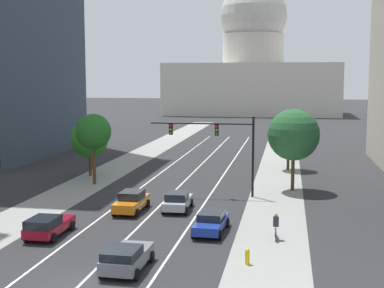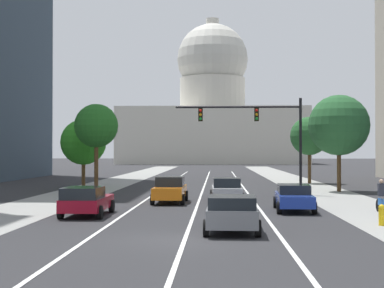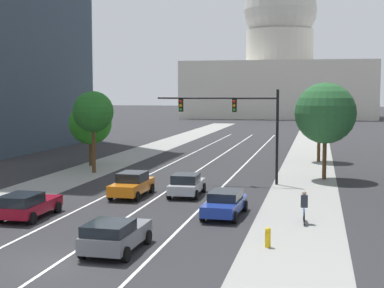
% 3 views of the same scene
% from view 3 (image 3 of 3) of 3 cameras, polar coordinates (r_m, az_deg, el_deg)
% --- Properties ---
extents(ground_plane, '(400.00, 400.00, 0.00)m').
position_cam_3_polar(ground_plane, '(62.34, 2.86, -1.13)').
color(ground_plane, '#2B2B2D').
extents(sidewalk_left, '(4.69, 130.00, 0.01)m').
position_cam_3_polar(sidewalk_left, '(59.79, -6.72, -1.43)').
color(sidewalk_left, gray).
rests_on(sidewalk_left, ground).
extents(sidewalk_right, '(4.69, 130.00, 0.01)m').
position_cam_3_polar(sidewalk_right, '(56.55, 11.30, -1.88)').
color(sidewalk_right, gray).
rests_on(sidewalk_right, ground).
extents(lane_stripe_left, '(0.16, 90.00, 0.01)m').
position_cam_3_polar(lane_stripe_left, '(48.58, -4.10, -2.95)').
color(lane_stripe_left, white).
rests_on(lane_stripe_left, ground).
extents(lane_stripe_center, '(0.16, 90.00, 0.01)m').
position_cam_3_polar(lane_stripe_center, '(47.73, -0.11, -3.08)').
color(lane_stripe_center, white).
rests_on(lane_stripe_center, ground).
extents(lane_stripe_right, '(0.16, 90.00, 0.01)m').
position_cam_3_polar(lane_stripe_right, '(47.11, 4.00, -3.20)').
color(lane_stripe_right, white).
rests_on(lane_stripe_right, ground).
extents(capitol_building, '(47.39, 25.40, 37.94)m').
position_cam_3_polar(capitol_building, '(151.99, 8.55, 7.53)').
color(capitol_building, beige).
rests_on(capitol_building, ground).
extents(car_orange, '(2.03, 4.65, 1.59)m').
position_cam_3_polar(car_orange, '(38.42, -5.90, -3.94)').
color(car_orange, orange).
rests_on(car_orange, ground).
extents(car_crimson, '(2.06, 4.42, 1.45)m').
position_cam_3_polar(car_crimson, '(32.91, -15.82, -5.75)').
color(car_crimson, maroon).
rests_on(car_crimson, ground).
extents(car_blue, '(2.13, 4.68, 1.39)m').
position_cam_3_polar(car_blue, '(32.37, 3.24, -5.79)').
color(car_blue, '#1E389E').
rests_on(car_blue, ground).
extents(car_silver, '(2.08, 4.21, 1.49)m').
position_cam_3_polar(car_silver, '(38.42, -0.54, -3.98)').
color(car_silver, '#B2B5BA').
rests_on(car_silver, ground).
extents(car_gray, '(2.19, 4.26, 1.46)m').
position_cam_3_polar(car_gray, '(25.43, -7.57, -8.81)').
color(car_gray, slate).
rests_on(car_gray, ground).
extents(traffic_signal_mast, '(9.18, 0.39, 7.02)m').
position_cam_3_polar(traffic_signal_mast, '(43.35, 4.56, 2.70)').
color(traffic_signal_mast, black).
rests_on(traffic_signal_mast, ground).
extents(fire_hydrant, '(0.26, 0.35, 0.91)m').
position_cam_3_polar(fire_hydrant, '(26.29, 7.44, -9.04)').
color(fire_hydrant, yellow).
rests_on(fire_hydrant, ground).
extents(cyclist, '(0.37, 1.70, 1.72)m').
position_cam_3_polar(cyclist, '(31.13, 10.93, -6.11)').
color(cyclist, black).
rests_on(cyclist, ground).
extents(street_tree_mid_left, '(3.45, 3.45, 6.90)m').
position_cam_3_polar(street_tree_mid_left, '(49.60, -9.66, 3.11)').
color(street_tree_mid_left, '#51381E').
rests_on(street_tree_mid_left, ground).
extents(street_tree_near_left, '(3.95, 3.95, 5.93)m').
position_cam_3_polar(street_tree_near_left, '(54.39, -9.93, 2.03)').
color(street_tree_near_left, '#51381E').
rests_on(street_tree_near_left, ground).
extents(street_tree_near_right, '(3.78, 3.78, 6.55)m').
position_cam_3_polar(street_tree_near_right, '(57.91, 12.38, 2.87)').
color(street_tree_near_right, '#51381E').
rests_on(street_tree_near_right, ground).
extents(street_tree_mid_right, '(4.75, 4.75, 7.57)m').
position_cam_3_polar(street_tree_mid_right, '(46.30, 12.94, 2.96)').
color(street_tree_mid_right, '#51381E').
rests_on(street_tree_mid_right, ground).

